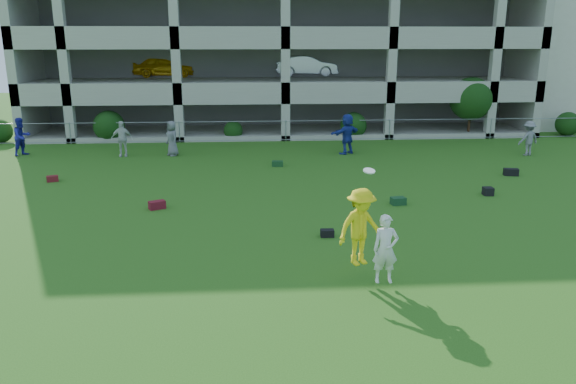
{
  "coord_description": "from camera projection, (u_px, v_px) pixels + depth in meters",
  "views": [
    {
      "loc": [
        -2.1,
        -12.62,
        5.72
      ],
      "look_at": [
        -1.0,
        3.0,
        1.4
      ],
      "focal_mm": 35.0,
      "sensor_mm": 36.0,
      "label": 1
    }
  ],
  "objects": [
    {
      "name": "bystander_b",
      "position": [
        122.0,
        139.0,
        27.76
      ],
      "size": [
        1.05,
        0.48,
        1.76
      ],
      "primitive_type": "imported",
      "rotation": [
        0.0,
        0.0,
        0.05
      ],
      "color": "silver",
      "rests_on": "ground"
    },
    {
      "name": "ground",
      "position": [
        337.0,
        278.0,
        13.8
      ],
      "size": [
        100.0,
        100.0,
        0.0
      ],
      "primitive_type": "plane",
      "color": "#235114",
      "rests_on": "ground"
    },
    {
      "name": "bag_black_e",
      "position": [
        511.0,
        172.0,
        24.05
      ],
      "size": [
        0.65,
        0.43,
        0.3
      ],
      "primitive_type": "cube",
      "rotation": [
        0.0,
        0.0,
        -0.23
      ],
      "color": "black",
      "rests_on": "ground"
    },
    {
      "name": "bystander_f",
      "position": [
        528.0,
        138.0,
        27.99
      ],
      "size": [
        1.25,
        0.93,
        1.72
      ],
      "primitive_type": "imported",
      "rotation": [
        0.0,
        0.0,
        3.43
      ],
      "color": "slate",
      "rests_on": "ground"
    },
    {
      "name": "bag_red_a",
      "position": [
        157.0,
        205.0,
        19.36
      ],
      "size": [
        0.63,
        0.52,
        0.28
      ],
      "primitive_type": "cube",
      "rotation": [
        0.0,
        0.0,
        0.47
      ],
      "color": "#5D1013",
      "rests_on": "ground"
    },
    {
      "name": "crate_d",
      "position": [
        488.0,
        191.0,
        21.04
      ],
      "size": [
        0.36,
        0.36,
        0.3
      ],
      "primitive_type": "cube",
      "rotation": [
        0.0,
        0.0,
        -0.02
      ],
      "color": "black",
      "rests_on": "ground"
    },
    {
      "name": "frisbee_contest",
      "position": [
        365.0,
        231.0,
        13.28
      ],
      "size": [
        1.51,
        1.24,
        2.74
      ],
      "color": "yellow",
      "rests_on": "ground"
    },
    {
      "name": "bag_green_c",
      "position": [
        398.0,
        201.0,
        19.87
      ],
      "size": [
        0.55,
        0.42,
        0.26
      ],
      "primitive_type": "cube",
      "rotation": [
        0.0,
        0.0,
        0.15
      ],
      "color": "#143819",
      "rests_on": "ground"
    },
    {
      "name": "bag_red_f",
      "position": [
        52.0,
        179.0,
        23.04
      ],
      "size": [
        0.52,
        0.42,
        0.24
      ],
      "primitive_type": "cube",
      "rotation": [
        0.0,
        0.0,
        0.37
      ],
      "color": "#59170F",
      "rests_on": "ground"
    },
    {
      "name": "bag_black_b",
      "position": [
        327.0,
        233.0,
        16.66
      ],
      "size": [
        0.41,
        0.26,
        0.22
      ],
      "primitive_type": "cube",
      "rotation": [
        0.0,
        0.0,
        -0.03
      ],
      "color": "black",
      "rests_on": "ground"
    },
    {
      "name": "bystander_c",
      "position": [
        172.0,
        138.0,
        27.94
      ],
      "size": [
        0.92,
        1.01,
        1.74
      ],
      "primitive_type": "imported",
      "rotation": [
        0.0,
        0.0,
        -1.0
      ],
      "color": "slate",
      "rests_on": "ground"
    },
    {
      "name": "parking_garage",
      "position": [
        277.0,
        33.0,
        38.83
      ],
      "size": [
        30.0,
        14.0,
        12.0
      ],
      "color": "#9E998C",
      "rests_on": "ground"
    },
    {
      "name": "bystander_d",
      "position": [
        347.0,
        134.0,
        28.35
      ],
      "size": [
        1.86,
        1.6,
        2.03
      ],
      "primitive_type": "imported",
      "rotation": [
        0.0,
        0.0,
        3.78
      ],
      "color": "#213397",
      "rests_on": "ground"
    },
    {
      "name": "fence",
      "position": [
        286.0,
        130.0,
        31.91
      ],
      "size": [
        36.06,
        0.06,
        1.2
      ],
      "color": "gray",
      "rests_on": "ground"
    },
    {
      "name": "bag_green_g",
      "position": [
        277.0,
        164.0,
        25.78
      ],
      "size": [
        0.53,
        0.35,
        0.25
      ],
      "primitive_type": "cube",
      "rotation": [
        0.0,
        0.0,
        -0.1
      ],
      "color": "#143820",
      "rests_on": "ground"
    },
    {
      "name": "shrub_row",
      "position": [
        364.0,
        112.0,
        32.65
      ],
      "size": [
        34.38,
        2.52,
        3.5
      ],
      "color": "#163D11",
      "rests_on": "ground"
    },
    {
      "name": "bystander_a",
      "position": [
        22.0,
        137.0,
        27.97
      ],
      "size": [
        1.1,
        1.16,
        1.89
      ],
      "primitive_type": "imported",
      "rotation": [
        0.0,
        0.0,
        0.98
      ],
      "color": "#212093",
      "rests_on": "ground"
    }
  ]
}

